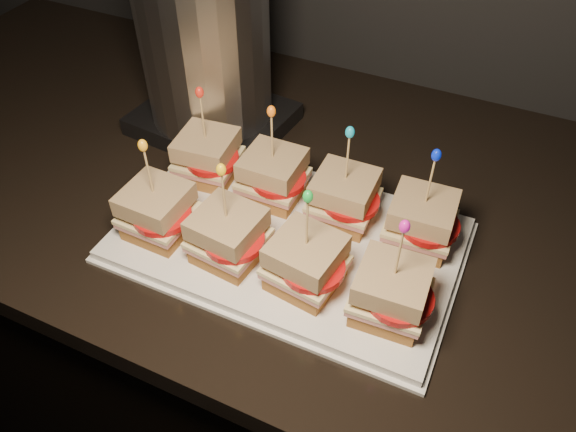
% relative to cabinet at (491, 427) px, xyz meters
% --- Properties ---
extents(cabinet, '(2.55, 0.71, 0.88)m').
position_rel_cabinet_xyz_m(cabinet, '(0.00, 0.00, 0.00)').
color(cabinet, black).
rests_on(cabinet, ground).
extents(granite_slab, '(2.59, 0.75, 0.04)m').
position_rel_cabinet_xyz_m(granite_slab, '(0.00, 0.00, 0.46)').
color(granite_slab, black).
rests_on(granite_slab, cabinet).
extents(platter, '(0.46, 0.28, 0.02)m').
position_rel_cabinet_xyz_m(platter, '(-0.38, -0.13, 0.49)').
color(platter, white).
rests_on(platter, granite_slab).
extents(platter_rim, '(0.47, 0.30, 0.01)m').
position_rel_cabinet_xyz_m(platter_rim, '(-0.38, -0.13, 0.48)').
color(platter_rim, white).
rests_on(platter_rim, granite_slab).
extents(sandwich_0_bread_bot, '(0.09, 0.09, 0.02)m').
position_rel_cabinet_xyz_m(sandwich_0_bread_bot, '(-0.54, -0.06, 0.51)').
color(sandwich_0_bread_bot, brown).
rests_on(sandwich_0_bread_bot, platter).
extents(sandwich_0_ham, '(0.10, 0.09, 0.01)m').
position_rel_cabinet_xyz_m(sandwich_0_ham, '(-0.54, -0.06, 0.52)').
color(sandwich_0_ham, '#BA6664').
rests_on(sandwich_0_ham, sandwich_0_bread_bot).
extents(sandwich_0_cheese, '(0.10, 0.09, 0.01)m').
position_rel_cabinet_xyz_m(sandwich_0_cheese, '(-0.54, -0.06, 0.53)').
color(sandwich_0_cheese, '#F9E69E').
rests_on(sandwich_0_cheese, sandwich_0_ham).
extents(sandwich_0_tomato, '(0.08, 0.08, 0.01)m').
position_rel_cabinet_xyz_m(sandwich_0_tomato, '(-0.53, -0.07, 0.53)').
color(sandwich_0_tomato, red).
rests_on(sandwich_0_tomato, sandwich_0_cheese).
extents(sandwich_0_bread_top, '(0.09, 0.09, 0.03)m').
position_rel_cabinet_xyz_m(sandwich_0_bread_top, '(-0.54, -0.06, 0.55)').
color(sandwich_0_bread_top, brown).
rests_on(sandwich_0_bread_top, sandwich_0_tomato).
extents(sandwich_0_pick, '(0.00, 0.00, 0.09)m').
position_rel_cabinet_xyz_m(sandwich_0_pick, '(-0.54, -0.06, 0.60)').
color(sandwich_0_pick, tan).
rests_on(sandwich_0_pick, sandwich_0_bread_top).
extents(sandwich_0_frill, '(0.01, 0.01, 0.02)m').
position_rel_cabinet_xyz_m(sandwich_0_frill, '(-0.54, -0.06, 0.64)').
color(sandwich_0_frill, red).
rests_on(sandwich_0_frill, sandwich_0_pick).
extents(sandwich_1_bread_bot, '(0.08, 0.08, 0.02)m').
position_rel_cabinet_xyz_m(sandwich_1_bread_bot, '(-0.43, -0.06, 0.51)').
color(sandwich_1_bread_bot, brown).
rests_on(sandwich_1_bread_bot, platter).
extents(sandwich_1_ham, '(0.09, 0.08, 0.01)m').
position_rel_cabinet_xyz_m(sandwich_1_ham, '(-0.43, -0.06, 0.52)').
color(sandwich_1_ham, '#BA6664').
rests_on(sandwich_1_ham, sandwich_1_bread_bot).
extents(sandwich_1_cheese, '(0.09, 0.09, 0.01)m').
position_rel_cabinet_xyz_m(sandwich_1_cheese, '(-0.43, -0.06, 0.53)').
color(sandwich_1_cheese, '#F9E69E').
rests_on(sandwich_1_cheese, sandwich_1_ham).
extents(sandwich_1_tomato, '(0.08, 0.08, 0.01)m').
position_rel_cabinet_xyz_m(sandwich_1_tomato, '(-0.42, -0.07, 0.53)').
color(sandwich_1_tomato, red).
rests_on(sandwich_1_tomato, sandwich_1_cheese).
extents(sandwich_1_bread_top, '(0.08, 0.08, 0.03)m').
position_rel_cabinet_xyz_m(sandwich_1_bread_top, '(-0.43, -0.06, 0.55)').
color(sandwich_1_bread_top, brown).
rests_on(sandwich_1_bread_top, sandwich_1_tomato).
extents(sandwich_1_pick, '(0.00, 0.00, 0.09)m').
position_rel_cabinet_xyz_m(sandwich_1_pick, '(-0.43, -0.06, 0.60)').
color(sandwich_1_pick, tan).
rests_on(sandwich_1_pick, sandwich_1_bread_top).
extents(sandwich_1_frill, '(0.01, 0.01, 0.02)m').
position_rel_cabinet_xyz_m(sandwich_1_frill, '(-0.43, -0.06, 0.64)').
color(sandwich_1_frill, orange).
rests_on(sandwich_1_frill, sandwich_1_pick).
extents(sandwich_2_bread_bot, '(0.08, 0.08, 0.02)m').
position_rel_cabinet_xyz_m(sandwich_2_bread_bot, '(-0.32, -0.06, 0.51)').
color(sandwich_2_bread_bot, brown).
rests_on(sandwich_2_bread_bot, platter).
extents(sandwich_2_ham, '(0.09, 0.09, 0.01)m').
position_rel_cabinet_xyz_m(sandwich_2_ham, '(-0.32, -0.06, 0.52)').
color(sandwich_2_ham, '#BA6664').
rests_on(sandwich_2_ham, sandwich_2_bread_bot).
extents(sandwich_2_cheese, '(0.09, 0.09, 0.01)m').
position_rel_cabinet_xyz_m(sandwich_2_cheese, '(-0.32, -0.06, 0.53)').
color(sandwich_2_cheese, '#F9E69E').
rests_on(sandwich_2_cheese, sandwich_2_ham).
extents(sandwich_2_tomato, '(0.08, 0.08, 0.01)m').
position_rel_cabinet_xyz_m(sandwich_2_tomato, '(-0.31, -0.07, 0.53)').
color(sandwich_2_tomato, red).
rests_on(sandwich_2_tomato, sandwich_2_cheese).
extents(sandwich_2_bread_top, '(0.08, 0.08, 0.03)m').
position_rel_cabinet_xyz_m(sandwich_2_bread_top, '(-0.32, -0.06, 0.55)').
color(sandwich_2_bread_top, brown).
rests_on(sandwich_2_bread_top, sandwich_2_tomato).
extents(sandwich_2_pick, '(0.00, 0.00, 0.09)m').
position_rel_cabinet_xyz_m(sandwich_2_pick, '(-0.32, -0.06, 0.60)').
color(sandwich_2_pick, tan).
rests_on(sandwich_2_pick, sandwich_2_bread_top).
extents(sandwich_2_frill, '(0.01, 0.01, 0.02)m').
position_rel_cabinet_xyz_m(sandwich_2_frill, '(-0.32, -0.06, 0.64)').
color(sandwich_2_frill, '#1097B9').
rests_on(sandwich_2_frill, sandwich_2_pick).
extents(sandwich_3_bread_bot, '(0.08, 0.08, 0.02)m').
position_rel_cabinet_xyz_m(sandwich_3_bread_bot, '(-0.21, -0.06, 0.51)').
color(sandwich_3_bread_bot, brown).
rests_on(sandwich_3_bread_bot, platter).
extents(sandwich_3_ham, '(0.09, 0.09, 0.01)m').
position_rel_cabinet_xyz_m(sandwich_3_ham, '(-0.21, -0.06, 0.52)').
color(sandwich_3_ham, '#BA6664').
rests_on(sandwich_3_ham, sandwich_3_bread_bot).
extents(sandwich_3_cheese, '(0.09, 0.09, 0.01)m').
position_rel_cabinet_xyz_m(sandwich_3_cheese, '(-0.21, -0.06, 0.53)').
color(sandwich_3_cheese, '#F9E69E').
rests_on(sandwich_3_cheese, sandwich_3_ham).
extents(sandwich_3_tomato, '(0.08, 0.08, 0.01)m').
position_rel_cabinet_xyz_m(sandwich_3_tomato, '(-0.20, -0.07, 0.53)').
color(sandwich_3_tomato, red).
rests_on(sandwich_3_tomato, sandwich_3_cheese).
extents(sandwich_3_bread_top, '(0.09, 0.09, 0.03)m').
position_rel_cabinet_xyz_m(sandwich_3_bread_top, '(-0.21, -0.06, 0.55)').
color(sandwich_3_bread_top, brown).
rests_on(sandwich_3_bread_top, sandwich_3_tomato).
extents(sandwich_3_pick, '(0.00, 0.00, 0.09)m').
position_rel_cabinet_xyz_m(sandwich_3_pick, '(-0.21, -0.06, 0.60)').
color(sandwich_3_pick, tan).
rests_on(sandwich_3_pick, sandwich_3_bread_top).
extents(sandwich_3_frill, '(0.01, 0.01, 0.02)m').
position_rel_cabinet_xyz_m(sandwich_3_frill, '(-0.21, -0.06, 0.64)').
color(sandwich_3_frill, '#0721E4').
rests_on(sandwich_3_frill, sandwich_3_pick).
extents(sandwich_4_bread_bot, '(0.08, 0.08, 0.02)m').
position_rel_cabinet_xyz_m(sandwich_4_bread_bot, '(-0.54, -0.19, 0.51)').
color(sandwich_4_bread_bot, brown).
rests_on(sandwich_4_bread_bot, platter).
extents(sandwich_4_ham, '(0.09, 0.09, 0.01)m').
position_rel_cabinet_xyz_m(sandwich_4_ham, '(-0.54, -0.19, 0.52)').
color(sandwich_4_ham, '#BA6664').
rests_on(sandwich_4_ham, sandwich_4_bread_bot).
extents(sandwich_4_cheese, '(0.09, 0.09, 0.01)m').
position_rel_cabinet_xyz_m(sandwich_4_cheese, '(-0.54, -0.19, 0.53)').
color(sandwich_4_cheese, '#F9E69E').
rests_on(sandwich_4_cheese, sandwich_4_ham).
extents(sandwich_4_tomato, '(0.08, 0.08, 0.01)m').
position_rel_cabinet_xyz_m(sandwich_4_tomato, '(-0.53, -0.20, 0.53)').
color(sandwich_4_tomato, red).
rests_on(sandwich_4_tomato, sandwich_4_cheese).
extents(sandwich_4_bread_top, '(0.08, 0.08, 0.03)m').
position_rel_cabinet_xyz_m(sandwich_4_bread_top, '(-0.54, -0.19, 0.55)').
color(sandwich_4_bread_top, brown).
rests_on(sandwich_4_bread_top, sandwich_4_tomato).
extents(sandwich_4_pick, '(0.00, 0.00, 0.09)m').
position_rel_cabinet_xyz_m(sandwich_4_pick, '(-0.54, -0.19, 0.60)').
color(sandwich_4_pick, tan).
rests_on(sandwich_4_pick, sandwich_4_bread_top).
extents(sandwich_4_frill, '(0.01, 0.01, 0.02)m').
position_rel_cabinet_xyz_m(sandwich_4_frill, '(-0.54, -0.19, 0.64)').
color(sandwich_4_frill, orange).
rests_on(sandwich_4_frill, sandwich_4_pick).
extents(sandwich_5_bread_bot, '(0.09, 0.09, 0.02)m').
position_rel_cabinet_xyz_m(sandwich_5_bread_bot, '(-0.43, -0.19, 0.51)').
color(sandwich_5_bread_bot, brown).
rests_on(sandwich_5_bread_bot, platter).
extents(sandwich_5_ham, '(0.10, 0.09, 0.01)m').
position_rel_cabinet_xyz_m(sandwich_5_ham, '(-0.43, -0.19, 0.52)').
color(sandwich_5_ham, '#BA6664').
rests_on(sandwich_5_ham, sandwich_5_bread_bot).
extents(sandwich_5_cheese, '(0.10, 0.09, 0.01)m').
position_rel_cabinet_xyz_m(sandwich_5_cheese, '(-0.43, -0.19, 0.53)').
color(sandwich_5_cheese, '#F9E69E').
rests_on(sandwich_5_cheese, sandwich_5_ham).
extents(sandwich_5_tomato, '(0.08, 0.08, 0.01)m').
position_rel_cabinet_xyz_m(sandwich_5_tomato, '(-0.42, -0.20, 0.53)').
color(sandwich_5_tomato, red).
rests_on(sandwich_5_tomato, sandwich_5_cheese).
extents(sandwich_5_bread_top, '(0.09, 0.09, 0.03)m').
position_rel_cabinet_xyz_m(sandwich_5_bread_top, '(-0.43, -0.19, 0.55)').
color(sandwich_5_bread_top, brown).
rests_on(sandwich_5_bread_top, sandwich_5_tomato).
extents(sandwich_5_pick, '(0.00, 0.00, 0.09)m').
position_rel_cabinet_xyz_m(sandwich_5_pick, '(-0.43, -0.19, 0.60)').
color(sandwich_5_pick, tan).
rests_on(sandwich_5_pick, sandwich_5_bread_top).
extents(sandwich_5_frill, '(0.01, 0.01, 0.02)m').
position_rel_cabinet_xyz_m(sandwich_5_frill, '(-0.43, -0.19, 0.64)').
color(sandwich_5_frill, yellow).
rests_on(sandwich_5_frill, sandwich_5_pick).
extents(sandwich_6_bread_bot, '(0.09, 0.09, 0.02)m').
position_rel_cabinet_xyz_m(sandwich_6_bread_bot, '(-0.32, -0.19, 0.51)').
color(sandwich_6_bread_bot, brown).
rests_on(sandwich_6_bread_bot, platter).
extents(sandwich_6_ham, '(0.10, 0.10, 0.01)m').
position_rel_cabinet_xyz_m(sandwich_6_ham, '(-0.32, -0.19, 0.52)').
color(sandwich_6_ham, '#BA6664').
rests_on(sandwich_6_ham, sandwich_6_bread_bot).
extents(sandwich_6_cheese, '(0.10, 0.10, 0.01)m').
position_rel_cabinet_xyz_m(sandwich_6_cheese, '(-0.32, -0.19, 0.53)').
color(sandwich_6_cheese, '#F9E69E').
rests_on(sandwich_6_cheese, sandwich_6_ham).
extents(sandwich_6_tomato, '(0.08, 0.08, 0.01)m').
position_rel_cabinet_xyz_m(sandwich_6_tomato, '(-0.31, -0.20, 0.53)').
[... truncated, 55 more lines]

